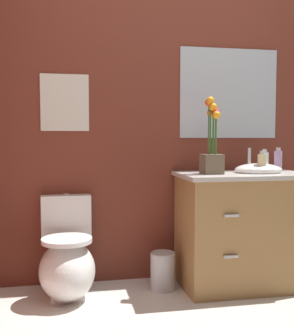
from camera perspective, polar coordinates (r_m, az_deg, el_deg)
wall_back at (r=3.35m, az=6.94°, el=6.66°), size 4.56×0.05×2.50m
toilet at (r=3.01m, az=-10.82°, el=-12.50°), size 0.38×0.59×0.69m
vanity_cabinet at (r=3.20m, az=12.88°, el=-7.99°), size 0.94×0.56×1.02m
flower_vase at (r=3.01m, az=8.85°, el=2.92°), size 0.14×0.14×0.55m
soap_bottle at (r=3.13m, az=15.38°, el=0.62°), size 0.06×0.06×0.16m
lotion_bottle at (r=3.28m, az=15.69°, el=0.84°), size 0.06×0.06×0.17m
hand_wash_bottle at (r=3.26m, az=17.41°, el=0.90°), size 0.06×0.06×0.18m
trash_bin at (r=3.13m, az=2.17°, el=-13.80°), size 0.18×0.18×0.27m
wall_poster at (r=3.16m, az=-11.13°, el=8.73°), size 0.35×0.01×0.41m
wall_mirror at (r=3.42m, az=11.09°, el=9.92°), size 0.80×0.01×0.70m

